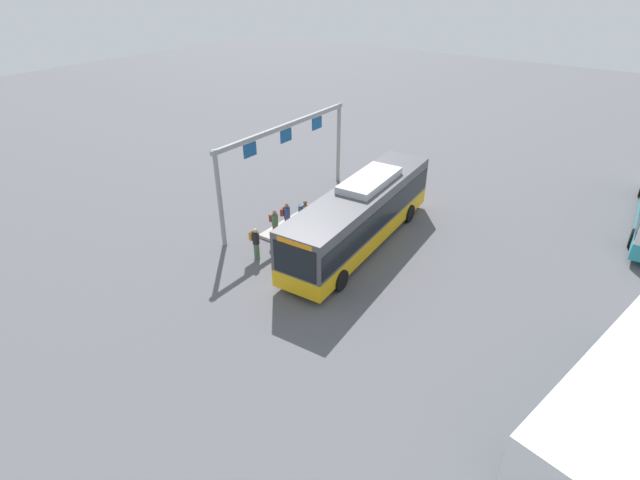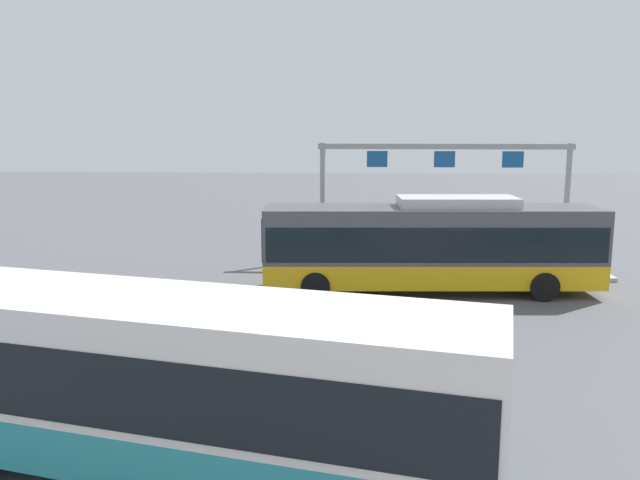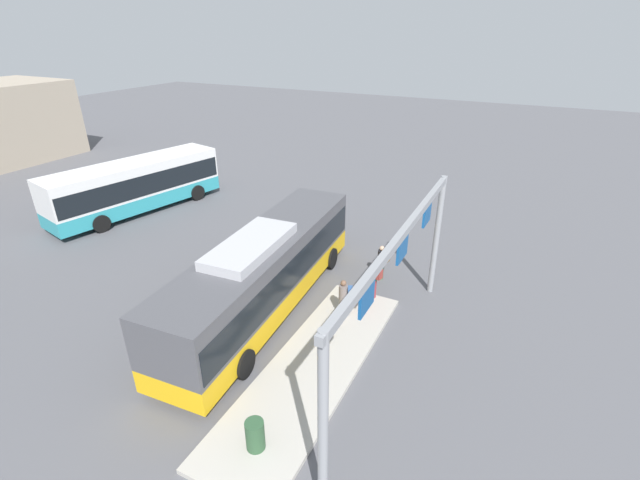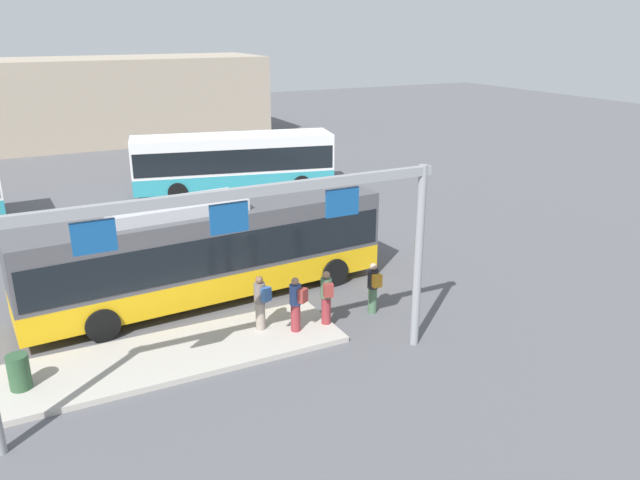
{
  "view_description": "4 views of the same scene",
  "coord_description": "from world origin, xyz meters",
  "px_view_note": "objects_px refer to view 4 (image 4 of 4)",
  "views": [
    {
      "loc": [
        19.13,
        11.22,
        12.93
      ],
      "look_at": [
        3.03,
        -0.37,
        1.48
      ],
      "focal_mm": 27.22,
      "sensor_mm": 36.0,
      "label": 1
    },
    {
      "loc": [
        2.39,
        22.71,
        5.88
      ],
      "look_at": [
        3.98,
        -0.17,
        1.83
      ],
      "focal_mm": 35.98,
      "sensor_mm": 36.0,
      "label": 2
    },
    {
      "loc": [
        -12.52,
        -8.63,
        10.44
      ],
      "look_at": [
        3.86,
        -0.51,
        1.51
      ],
      "focal_mm": 24.78,
      "sensor_mm": 36.0,
      "label": 3
    },
    {
      "loc": [
        -5.35,
        -18.63,
        8.66
      ],
      "look_at": [
        3.57,
        -1.06,
        1.82
      ],
      "focal_mm": 35.07,
      "sensor_mm": 36.0,
      "label": 4
    }
  ],
  "objects_px": {
    "person_boarding": "(326,296)",
    "trash_bin": "(19,372)",
    "bus_background_left": "(233,160)",
    "person_waiting_far": "(261,301)",
    "person_waiting_near": "(373,287)",
    "person_waiting_mid": "(296,303)",
    "bus_main": "(207,247)"
  },
  "relations": [
    {
      "from": "bus_background_left",
      "to": "person_waiting_mid",
      "type": "xyz_separation_m",
      "value": [
        -3.95,
        -16.49,
        -0.73
      ]
    },
    {
      "from": "person_waiting_near",
      "to": "trash_bin",
      "type": "relative_size",
      "value": 1.86
    },
    {
      "from": "trash_bin",
      "to": "person_waiting_far",
      "type": "bearing_deg",
      "value": 2.19
    },
    {
      "from": "bus_main",
      "to": "person_waiting_mid",
      "type": "height_order",
      "value": "bus_main"
    },
    {
      "from": "person_boarding",
      "to": "person_waiting_far",
      "type": "distance_m",
      "value": 1.94
    },
    {
      "from": "bus_background_left",
      "to": "trash_bin",
      "type": "height_order",
      "value": "bus_background_left"
    },
    {
      "from": "bus_background_left",
      "to": "person_boarding",
      "type": "distance_m",
      "value": 16.75
    },
    {
      "from": "bus_main",
      "to": "person_waiting_far",
      "type": "relative_size",
      "value": 7.18
    },
    {
      "from": "person_waiting_near",
      "to": "person_waiting_mid",
      "type": "xyz_separation_m",
      "value": [
        -2.78,
        -0.3,
        0.16
      ]
    },
    {
      "from": "person_waiting_near",
      "to": "person_waiting_mid",
      "type": "distance_m",
      "value": 2.81
    },
    {
      "from": "person_waiting_mid",
      "to": "trash_bin",
      "type": "height_order",
      "value": "person_waiting_mid"
    },
    {
      "from": "person_boarding",
      "to": "person_waiting_near",
      "type": "height_order",
      "value": "person_boarding"
    },
    {
      "from": "person_waiting_mid",
      "to": "trash_bin",
      "type": "bearing_deg",
      "value": 56.58
    },
    {
      "from": "person_boarding",
      "to": "person_waiting_mid",
      "type": "distance_m",
      "value": 0.99
    },
    {
      "from": "bus_background_left",
      "to": "trash_bin",
      "type": "bearing_deg",
      "value": -112.3
    },
    {
      "from": "person_waiting_near",
      "to": "bus_background_left",
      "type": "bearing_deg",
      "value": -1.18
    },
    {
      "from": "person_boarding",
      "to": "bus_main",
      "type": "bearing_deg",
      "value": 47.11
    },
    {
      "from": "person_waiting_near",
      "to": "trash_bin",
      "type": "bearing_deg",
      "value": 92.89
    },
    {
      "from": "person_boarding",
      "to": "person_waiting_far",
      "type": "height_order",
      "value": "same"
    },
    {
      "from": "bus_main",
      "to": "person_boarding",
      "type": "height_order",
      "value": "bus_main"
    },
    {
      "from": "bus_main",
      "to": "person_waiting_near",
      "type": "distance_m",
      "value": 5.53
    },
    {
      "from": "bus_main",
      "to": "person_waiting_mid",
      "type": "bearing_deg",
      "value": -72.24
    },
    {
      "from": "person_boarding",
      "to": "person_waiting_near",
      "type": "bearing_deg",
      "value": -67.41
    },
    {
      "from": "person_boarding",
      "to": "trash_bin",
      "type": "xyz_separation_m",
      "value": [
        -8.32,
        0.3,
        -0.44
      ]
    },
    {
      "from": "person_waiting_far",
      "to": "trash_bin",
      "type": "bearing_deg",
      "value": 67.74
    },
    {
      "from": "person_boarding",
      "to": "trash_bin",
      "type": "relative_size",
      "value": 1.86
    },
    {
      "from": "bus_main",
      "to": "trash_bin",
      "type": "relative_size",
      "value": 13.33
    },
    {
      "from": "bus_main",
      "to": "person_waiting_mid",
      "type": "relative_size",
      "value": 7.18
    },
    {
      "from": "person_boarding",
      "to": "trash_bin",
      "type": "distance_m",
      "value": 8.34
    },
    {
      "from": "bus_background_left",
      "to": "person_waiting_mid",
      "type": "distance_m",
      "value": 16.97
    },
    {
      "from": "person_waiting_near",
      "to": "trash_bin",
      "type": "xyz_separation_m",
      "value": [
        -10.11,
        0.01,
        -0.28
      ]
    },
    {
      "from": "person_waiting_mid",
      "to": "person_waiting_near",
      "type": "bearing_deg",
      "value": -114.74
    }
  ]
}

